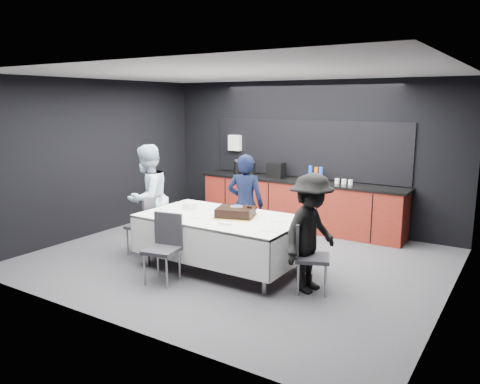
{
  "coord_description": "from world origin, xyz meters",
  "views": [
    {
      "loc": [
        3.74,
        -5.78,
        2.41
      ],
      "look_at": [
        0.0,
        0.1,
        1.05
      ],
      "focal_mm": 35.0,
      "sensor_mm": 36.0,
      "label": 1
    }
  ],
  "objects_px": {
    "chair_near": "(165,243)",
    "chair_right": "(306,251)",
    "plate_stack": "(190,205)",
    "person_right": "(311,233)",
    "chair_left": "(146,221)",
    "party_table": "(222,225)",
    "cake_assembly": "(236,212)",
    "person_left": "(148,198)",
    "champagne_flute": "(160,199)",
    "person_center": "(245,204)"
  },
  "relations": [
    {
      "from": "chair_near",
      "to": "chair_right",
      "type": "bearing_deg",
      "value": 21.18
    },
    {
      "from": "plate_stack",
      "to": "person_right",
      "type": "bearing_deg",
      "value": -5.83
    },
    {
      "from": "chair_left",
      "to": "chair_right",
      "type": "distance_m",
      "value": 2.77
    },
    {
      "from": "party_table",
      "to": "cake_assembly",
      "type": "xyz_separation_m",
      "value": [
        0.2,
        0.07,
        0.21
      ]
    },
    {
      "from": "person_right",
      "to": "cake_assembly",
      "type": "bearing_deg",
      "value": 91.35
    },
    {
      "from": "cake_assembly",
      "to": "party_table",
      "type": "bearing_deg",
      "value": -160.45
    },
    {
      "from": "party_table",
      "to": "cake_assembly",
      "type": "height_order",
      "value": "cake_assembly"
    },
    {
      "from": "person_left",
      "to": "plate_stack",
      "type": "bearing_deg",
      "value": 89.12
    },
    {
      "from": "champagne_flute",
      "to": "person_center",
      "type": "height_order",
      "value": "person_center"
    },
    {
      "from": "cake_assembly",
      "to": "champagne_flute",
      "type": "xyz_separation_m",
      "value": [
        -1.22,
        -0.23,
        0.09
      ]
    },
    {
      "from": "chair_right",
      "to": "person_left",
      "type": "xyz_separation_m",
      "value": [
        -2.9,
        0.21,
        0.33
      ]
    },
    {
      "from": "champagne_flute",
      "to": "cake_assembly",
      "type": "bearing_deg",
      "value": 10.51
    },
    {
      "from": "champagne_flute",
      "to": "person_left",
      "type": "xyz_separation_m",
      "value": [
        -0.48,
        0.23,
        -0.07
      ]
    },
    {
      "from": "person_center",
      "to": "person_right",
      "type": "height_order",
      "value": "person_center"
    },
    {
      "from": "cake_assembly",
      "to": "chair_right",
      "type": "bearing_deg",
      "value": -9.75
    },
    {
      "from": "person_center",
      "to": "champagne_flute",
      "type": "bearing_deg",
      "value": 26.7
    },
    {
      "from": "chair_right",
      "to": "person_left",
      "type": "bearing_deg",
      "value": 175.93
    },
    {
      "from": "chair_left",
      "to": "champagne_flute",
      "type": "bearing_deg",
      "value": -5.71
    },
    {
      "from": "chair_near",
      "to": "person_center",
      "type": "bearing_deg",
      "value": 79.06
    },
    {
      "from": "plate_stack",
      "to": "chair_right",
      "type": "relative_size",
      "value": 0.26
    },
    {
      "from": "plate_stack",
      "to": "person_center",
      "type": "distance_m",
      "value": 0.87
    },
    {
      "from": "person_left",
      "to": "person_right",
      "type": "bearing_deg",
      "value": 82.03
    },
    {
      "from": "person_right",
      "to": "party_table",
      "type": "bearing_deg",
      "value": 95.12
    },
    {
      "from": "chair_near",
      "to": "person_left",
      "type": "height_order",
      "value": "person_left"
    },
    {
      "from": "chair_right",
      "to": "party_table",
      "type": "bearing_deg",
      "value": 174.42
    },
    {
      "from": "plate_stack",
      "to": "person_left",
      "type": "distance_m",
      "value": 0.84
    },
    {
      "from": "party_table",
      "to": "chair_left",
      "type": "relative_size",
      "value": 2.51
    },
    {
      "from": "party_table",
      "to": "champagne_flute",
      "type": "distance_m",
      "value": 1.08
    },
    {
      "from": "champagne_flute",
      "to": "person_left",
      "type": "bearing_deg",
      "value": 154.66
    },
    {
      "from": "chair_right",
      "to": "chair_near",
      "type": "xyz_separation_m",
      "value": [
        -1.77,
        -0.69,
        0.0
      ]
    },
    {
      "from": "person_left",
      "to": "chair_left",
      "type": "bearing_deg",
      "value": 29.59
    },
    {
      "from": "cake_assembly",
      "to": "chair_left",
      "type": "relative_size",
      "value": 0.71
    },
    {
      "from": "party_table",
      "to": "chair_near",
      "type": "xyz_separation_m",
      "value": [
        -0.36,
        -0.82,
        -0.11
      ]
    },
    {
      "from": "chair_right",
      "to": "chair_near",
      "type": "bearing_deg",
      "value": -158.82
    },
    {
      "from": "plate_stack",
      "to": "chair_left",
      "type": "height_order",
      "value": "chair_left"
    },
    {
      "from": "champagne_flute",
      "to": "person_center",
      "type": "distance_m",
      "value": 1.33
    },
    {
      "from": "chair_right",
      "to": "person_left",
      "type": "height_order",
      "value": "person_left"
    },
    {
      "from": "person_left",
      "to": "person_right",
      "type": "relative_size",
      "value": 1.13
    },
    {
      "from": "champagne_flute",
      "to": "person_left",
      "type": "height_order",
      "value": "person_left"
    },
    {
      "from": "chair_right",
      "to": "person_center",
      "type": "xyz_separation_m",
      "value": [
        -1.46,
        0.89,
        0.27
      ]
    },
    {
      "from": "person_center",
      "to": "person_left",
      "type": "bearing_deg",
      "value": 8.76
    },
    {
      "from": "party_table",
      "to": "chair_left",
      "type": "distance_m",
      "value": 1.38
    },
    {
      "from": "party_table",
      "to": "chair_near",
      "type": "bearing_deg",
      "value": -113.87
    },
    {
      "from": "chair_left",
      "to": "chair_near",
      "type": "relative_size",
      "value": 1.0
    },
    {
      "from": "party_table",
      "to": "cake_assembly",
      "type": "bearing_deg",
      "value": 19.55
    },
    {
      "from": "champagne_flute",
      "to": "person_left",
      "type": "distance_m",
      "value": 0.53
    },
    {
      "from": "person_left",
      "to": "party_table",
      "type": "bearing_deg",
      "value": 82.42
    },
    {
      "from": "party_table",
      "to": "champagne_flute",
      "type": "height_order",
      "value": "champagne_flute"
    },
    {
      "from": "person_left",
      "to": "person_right",
      "type": "height_order",
      "value": "person_left"
    },
    {
      "from": "chair_left",
      "to": "person_center",
      "type": "relative_size",
      "value": 0.58
    }
  ]
}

